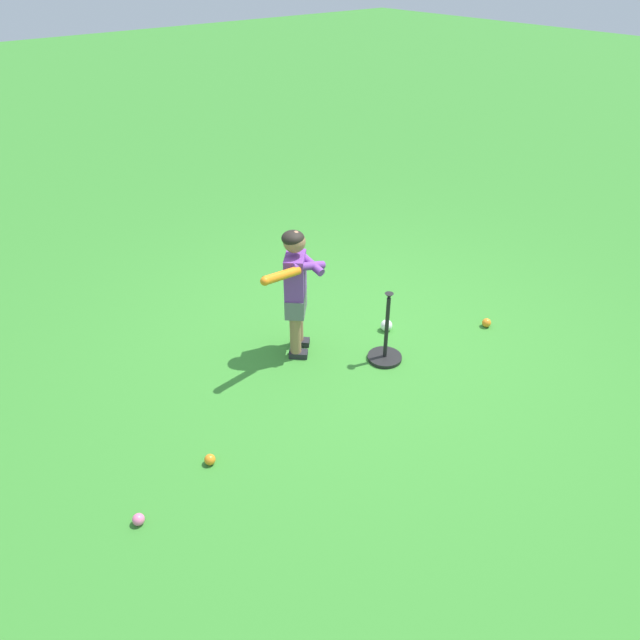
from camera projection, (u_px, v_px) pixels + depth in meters
ground_plane at (358, 333)px, 5.18m from camera, size 40.00×40.00×0.00m
child_batter at (296, 283)px, 4.60m from camera, size 0.63×0.35×1.08m
play_ball_midfield at (138, 519)px, 3.48m from camera, size 0.07×0.07×0.07m
play_ball_center_lawn at (386, 325)px, 5.19m from camera, size 0.10×0.10×0.10m
play_ball_by_bucket at (210, 460)px, 3.88m from camera, size 0.07×0.07×0.07m
play_ball_far_right at (487, 323)px, 5.25m from camera, size 0.08×0.08×0.08m
batting_tee at (385, 349)px, 4.81m from camera, size 0.28×0.28×0.62m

